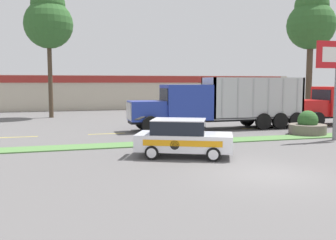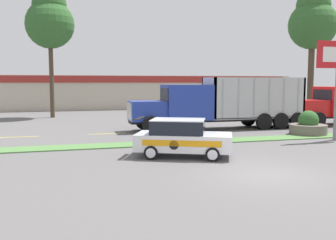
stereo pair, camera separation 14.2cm
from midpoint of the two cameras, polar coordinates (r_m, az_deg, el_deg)
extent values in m
plane|color=#5B5959|center=(14.09, 14.54, -8.04)|extent=(600.00, 600.00, 0.00)
cube|color=#517F42|center=(20.82, 3.92, -3.32)|extent=(120.00, 1.54, 0.06)
cube|color=yellow|center=(24.48, -22.14, -2.43)|extent=(2.40, 0.14, 0.01)
cube|color=yellow|center=(24.48, -9.47, -2.07)|extent=(2.40, 0.14, 0.01)
cube|color=yellow|center=(25.64, 2.61, -1.65)|extent=(2.40, 0.14, 0.01)
cube|color=yellow|center=(27.82, 13.22, -1.21)|extent=(2.40, 0.14, 0.01)
cube|color=yellow|center=(30.81, 22.03, -0.81)|extent=(2.40, 0.14, 0.01)
cube|color=black|center=(26.70, 7.31, 0.04)|extent=(12.55, 1.32, 0.18)
cube|color=#23389E|center=(25.07, -3.40, 1.42)|extent=(2.38, 1.96, 1.31)
cube|color=#B7B7BC|center=(24.84, -6.15, 1.36)|extent=(0.06, 1.68, 1.12)
cube|color=#23389E|center=(25.78, 2.61, 2.74)|extent=(3.15, 2.39, 2.39)
cube|color=black|center=(25.30, -0.83, 3.64)|extent=(0.04, 2.03, 1.07)
cylinder|color=silver|center=(25.61, 6.74, 4.14)|extent=(0.14, 0.14, 1.30)
cube|color=#B7B7BC|center=(27.89, 12.55, 0.50)|extent=(7.01, 2.39, 0.12)
cube|color=#B7B7BC|center=(26.34, 6.03, 3.39)|extent=(0.16, 2.39, 2.83)
cube|color=#B7B7BC|center=(29.59, 18.46, 3.39)|extent=(0.16, 2.39, 2.83)
cube|color=#B7B7BC|center=(26.83, 13.75, 3.30)|extent=(7.01, 0.16, 2.83)
cube|color=#B7B7BC|center=(28.79, 11.55, 3.51)|extent=(7.01, 0.16, 2.83)
cube|color=#A3A3A8|center=(25.42, 8.12, 3.28)|extent=(0.10, 0.04, 2.69)
cube|color=#A3A3A8|center=(25.91, 10.48, 3.29)|extent=(0.10, 0.04, 2.69)
cube|color=#A3A3A8|center=(26.46, 12.76, 3.29)|extent=(0.10, 0.04, 2.69)
cube|color=#A3A3A8|center=(27.04, 14.93, 3.29)|extent=(0.10, 0.04, 2.69)
cube|color=#A3A3A8|center=(27.65, 17.02, 3.28)|extent=(0.10, 0.04, 2.69)
cube|color=#A3A3A8|center=(28.31, 19.01, 3.27)|extent=(0.10, 0.04, 2.69)
cylinder|color=black|center=(24.01, -2.78, -0.78)|extent=(1.15, 0.30, 1.15)
cylinder|color=black|center=(26.29, -3.95, -0.21)|extent=(1.15, 0.30, 1.15)
cylinder|color=black|center=(28.44, 18.83, -0.05)|extent=(1.15, 0.30, 1.15)
cylinder|color=black|center=(30.39, 16.30, 0.38)|extent=(1.15, 0.30, 1.15)
cylinder|color=black|center=(27.70, 16.56, -0.13)|extent=(1.15, 0.30, 1.15)
cylinder|color=black|center=(29.71, 14.12, 0.32)|extent=(1.15, 0.30, 1.15)
cylinder|color=black|center=(27.01, 14.17, -0.21)|extent=(1.15, 0.30, 1.15)
cylinder|color=black|center=(29.06, 11.85, 0.25)|extent=(1.15, 0.30, 1.15)
cube|color=red|center=(30.43, 20.29, 1.75)|extent=(2.46, 2.06, 1.22)
cube|color=#B7B7BC|center=(29.71, 18.33, 1.72)|extent=(0.06, 1.76, 1.04)
cube|color=red|center=(32.04, 24.14, 2.68)|extent=(2.83, 2.52, 2.22)
cube|color=black|center=(31.12, 22.15, 3.40)|extent=(0.04, 2.14, 1.00)
cylinder|color=black|center=(29.51, 21.66, 0.04)|extent=(1.15, 0.30, 1.15)
cylinder|color=black|center=(31.50, 18.91, 0.48)|extent=(1.15, 0.30, 1.15)
cube|color=white|center=(16.75, 2.27, -3.32)|extent=(4.63, 3.45, 0.73)
cube|color=black|center=(16.69, 1.41, -1.04)|extent=(2.80, 2.46, 0.60)
cube|color=white|center=(16.65, 1.41, 0.05)|extent=(2.80, 2.46, 0.04)
cube|color=black|center=(16.95, -4.52, 0.27)|extent=(0.80, 1.45, 0.03)
cube|color=orange|center=(15.81, 1.91, -3.60)|extent=(3.10, 1.40, 0.26)
cylinder|color=black|center=(15.86, 0.77, -3.83)|extent=(0.37, 0.17, 0.40)
cylinder|color=black|center=(15.85, 6.67, -5.23)|extent=(0.63, 0.43, 0.61)
cylinder|color=silver|center=(15.75, 6.66, -5.30)|extent=(0.39, 0.18, 0.42)
cylinder|color=black|center=(17.62, 6.84, -4.12)|extent=(0.63, 0.43, 0.61)
cylinder|color=silver|center=(17.72, 6.85, -4.06)|extent=(0.39, 0.18, 0.42)
cylinder|color=black|center=(16.13, -2.73, -5.00)|extent=(0.63, 0.43, 0.61)
cylinder|color=silver|center=(16.03, -2.80, -5.07)|extent=(0.39, 0.18, 0.42)
cylinder|color=black|center=(17.87, -1.63, -3.94)|extent=(0.63, 0.43, 0.61)
cylinder|color=silver|center=(17.97, -1.57, -3.88)|extent=(0.39, 0.18, 0.42)
cylinder|color=#6B6056|center=(25.27, 20.33, -1.37)|extent=(2.29, 2.29, 0.66)
sphere|color=#2D5B28|center=(25.21, 20.38, -0.06)|extent=(1.26, 1.26, 1.26)
cube|color=#BCB29E|center=(51.60, -4.99, 4.37)|extent=(39.30, 12.00, 4.11)
cube|color=maroon|center=(45.67, -3.55, 6.21)|extent=(37.34, 0.10, 0.80)
cylinder|color=#473828|center=(36.78, -17.61, 6.12)|extent=(0.40, 0.40, 7.40)
sphere|color=#2D5B28|center=(37.15, -17.85, 13.73)|extent=(4.44, 4.44, 4.44)
sphere|color=#2D5B28|center=(37.45, -17.94, 16.41)|extent=(3.11, 3.11, 3.11)
cylinder|color=#473828|center=(42.29, 20.60, 6.23)|extent=(0.62, 0.62, 7.83)
sphere|color=#2D5B28|center=(42.69, 20.86, 13.33)|extent=(4.95, 4.95, 4.95)
sphere|color=#2D5B28|center=(43.00, 20.96, 15.94)|extent=(3.46, 3.46, 3.46)
camera|label=1|loc=(0.07, -90.20, -0.02)|focal=40.00mm
camera|label=2|loc=(0.07, 89.80, 0.02)|focal=40.00mm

